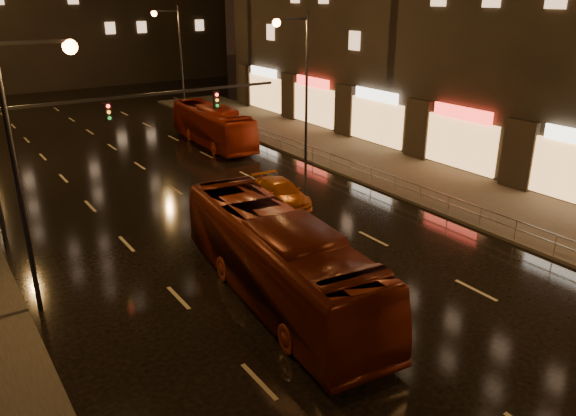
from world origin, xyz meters
The scene contains 8 objects.
ground centered at (0.00, 20.00, 0.00)m, with size 140.00×140.00×0.00m, color black.
sidewalk_right centered at (13.50, 15.00, 0.07)m, with size 7.00×70.00×0.15m, color #38332D.
traffic_signal centered at (-5.06, 20.00, 4.74)m, with size 15.31×0.32×6.20m.
railing_right centered at (10.20, 18.00, 0.90)m, with size 0.05×56.00×1.00m.
bus_red centered at (-1.84, 7.80, 1.70)m, with size 2.86×12.20×3.40m, color #5E1B0D.
bus_curb centered at (6.79, 30.38, 1.49)m, with size 2.51×10.71×2.98m, color maroon.
taxi_near centered at (0.50, 7.41, 0.64)m, with size 1.51×3.76×1.28m, color #C46A12.
taxi_far centered at (4.00, 16.48, 0.65)m, with size 1.83×4.50×1.31m, color #BD5711.
Camera 1 is at (-12.04, -8.07, 10.95)m, focal length 35.00 mm.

